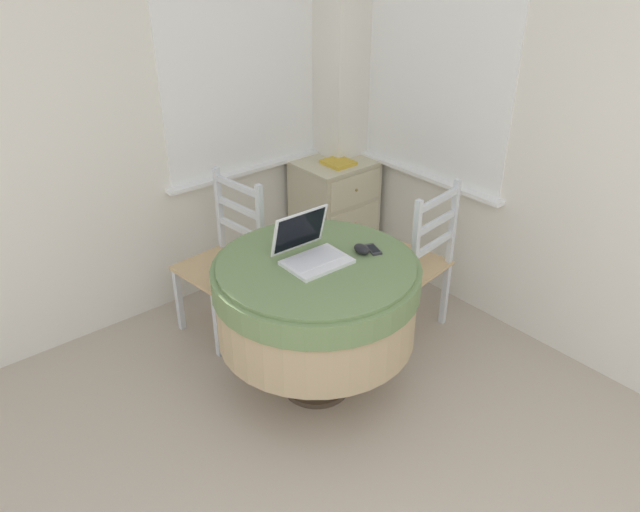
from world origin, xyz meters
name	(u,v)px	position (x,y,z in m)	size (l,w,h in m)	color
corner_room_shell	(358,141)	(1.43, 2.12, 1.28)	(4.63, 5.14, 2.55)	white
round_dining_table	(316,296)	(1.09, 2.03, 0.58)	(1.02, 1.02, 0.76)	#4C3D2D
laptop	(311,251)	(1.09, 2.07, 0.81)	(0.31, 0.29, 0.23)	white
computer_mouse	(362,249)	(1.32, 1.96, 0.79)	(0.06, 0.09, 0.05)	black
cell_phone	(373,249)	(1.39, 1.95, 0.77)	(0.08, 0.12, 0.01)	#2D2D33
dining_chair_near_back_window	(225,262)	(1.04, 2.81, 0.45)	(0.44, 0.46, 0.95)	tan
dining_chair_near_right_window	(413,264)	(1.87, 2.09, 0.45)	(0.48, 0.46, 0.95)	tan
corner_cabinet	(334,212)	(2.08, 3.03, 0.38)	(0.52, 0.46, 0.76)	beige
book_on_cabinet	(338,163)	(2.06, 2.97, 0.78)	(0.17, 0.19, 0.02)	gold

